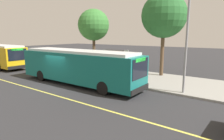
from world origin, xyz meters
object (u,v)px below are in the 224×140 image
waiting_bench (112,69)px  pedestrian_commuter (128,70)px  route_sign_post (126,61)px  transit_bus_main (78,66)px

waiting_bench → pedestrian_commuter: 3.85m
pedestrian_commuter → route_sign_post: bearing=-94.8°
pedestrian_commuter → transit_bus_main: bearing=-136.2°
route_sign_post → pedestrian_commuter: bearing=85.2°
route_sign_post → pedestrian_commuter: 0.87m
transit_bus_main → route_sign_post: bearing=41.7°
transit_bus_main → pedestrian_commuter: 4.42m
transit_bus_main → waiting_bench: 5.14m
pedestrian_commuter → waiting_bench: bearing=148.2°
transit_bus_main → route_sign_post: 4.23m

